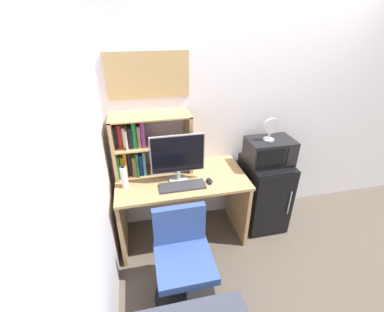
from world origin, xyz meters
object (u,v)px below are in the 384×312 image
object	(u,v)px
hutch_bookshelf	(140,144)
wall_corkboard	(148,75)
keyboard	(182,186)
water_bottle	(124,177)
desk_chair	(183,264)
desk_fan	(271,128)
monitor	(178,156)
mini_fridge	(263,193)
microwave	(270,151)
computer_mouse	(209,181)

from	to	relation	value
hutch_bookshelf	wall_corkboard	bearing A→B (deg)	41.02
keyboard	wall_corkboard	xyz separation A→B (m)	(-0.21, 0.49, 0.94)
keyboard	water_bottle	distance (m)	0.55
water_bottle	desk_chair	distance (m)	0.93
hutch_bookshelf	desk_fan	world-z (taller)	hutch_bookshelf
monitor	keyboard	bearing A→B (deg)	-82.31
monitor	mini_fridge	bearing A→B (deg)	4.99
desk_fan	wall_corkboard	size ratio (longest dim) A/B	0.31
monitor	water_bottle	xyz separation A→B (m)	(-0.51, 0.00, -0.16)
water_bottle	wall_corkboard	world-z (taller)	wall_corkboard
keyboard	desk_fan	xyz separation A→B (m)	(0.95, 0.20, 0.42)
microwave	water_bottle	bearing A→B (deg)	-176.64
desk_chair	wall_corkboard	distance (m)	1.70
water_bottle	desk_fan	world-z (taller)	desk_fan
keyboard	wall_corkboard	bearing A→B (deg)	113.68
hutch_bookshelf	microwave	size ratio (longest dim) A/B	1.60
desk_chair	desk_fan	bearing A→B (deg)	34.85
hutch_bookshelf	monitor	distance (m)	0.42
computer_mouse	wall_corkboard	distance (m)	1.15
keyboard	desk_chair	world-z (taller)	desk_chair
keyboard	microwave	world-z (taller)	microwave
mini_fridge	microwave	world-z (taller)	microwave
hutch_bookshelf	monitor	size ratio (longest dim) A/B	1.49
mini_fridge	monitor	bearing A→B (deg)	-175.01
hutch_bookshelf	desk_fan	size ratio (longest dim) A/B	3.23
mini_fridge	desk_fan	xyz separation A→B (m)	(-0.03, -0.00, 0.80)
microwave	mini_fridge	bearing A→B (deg)	-90.34
monitor	desk_fan	distance (m)	0.98
desk_fan	desk_chair	distance (m)	1.52
desk_fan	keyboard	bearing A→B (deg)	-167.83
monitor	computer_mouse	world-z (taller)	monitor
computer_mouse	mini_fridge	distance (m)	0.83
mini_fridge	desk_fan	world-z (taller)	desk_fan
hutch_bookshelf	water_bottle	bearing A→B (deg)	-125.06
hutch_bookshelf	microwave	distance (m)	1.35
hutch_bookshelf	mini_fridge	size ratio (longest dim) A/B	0.94
hutch_bookshelf	monitor	bearing A→B (deg)	-36.90
mini_fridge	desk_chair	xyz separation A→B (m)	(-1.08, -0.73, -0.04)
monitor	microwave	bearing A→B (deg)	5.16
desk_fan	water_bottle	bearing A→B (deg)	-176.78
water_bottle	mini_fridge	distance (m)	1.58
keyboard	mini_fridge	size ratio (longest dim) A/B	0.53
keyboard	hutch_bookshelf	bearing A→B (deg)	133.34
microwave	monitor	bearing A→B (deg)	-174.84
monitor	mini_fridge	world-z (taller)	monitor
wall_corkboard	computer_mouse	bearing A→B (deg)	-43.83
computer_mouse	water_bottle	size ratio (longest dim) A/B	0.44
water_bottle	mini_fridge	xyz separation A→B (m)	(1.50, 0.09, -0.48)
computer_mouse	desk_chair	world-z (taller)	desk_chair
monitor	keyboard	xyz separation A→B (m)	(0.02, -0.12, -0.26)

